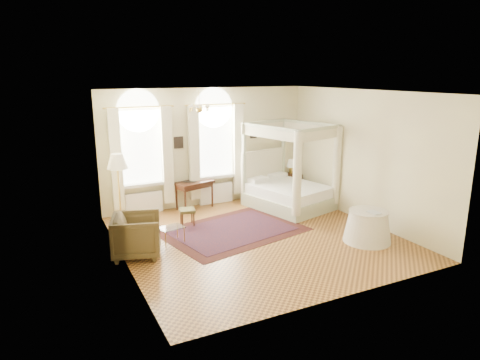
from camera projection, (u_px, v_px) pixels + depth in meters
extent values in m
plane|color=#AF7532|center=(257.00, 238.00, 9.85)|extent=(6.00, 6.00, 0.00)
plane|color=beige|center=(207.00, 147.00, 12.06)|extent=(6.00, 0.00, 6.00)
plane|color=beige|center=(348.00, 204.00, 6.84)|extent=(6.00, 0.00, 6.00)
plane|color=beige|center=(120.00, 183.00, 8.16)|extent=(0.00, 6.00, 6.00)
plane|color=beige|center=(363.00, 156.00, 10.73)|extent=(0.00, 6.00, 6.00)
plane|color=white|center=(259.00, 92.00, 9.04)|extent=(6.00, 6.00, 0.00)
cube|color=white|center=(140.00, 147.00, 11.18)|extent=(1.10, 0.04, 1.90)
cylinder|color=white|center=(138.00, 111.00, 10.95)|extent=(1.10, 0.04, 1.10)
cube|color=white|center=(143.00, 185.00, 11.35)|extent=(1.32, 0.24, 0.08)
cube|color=beige|center=(116.00, 160.00, 10.81)|extent=(0.28, 0.14, 2.60)
cube|color=beige|center=(167.00, 156.00, 11.38)|extent=(0.28, 0.14, 2.60)
cube|color=white|center=(144.00, 203.00, 11.49)|extent=(1.00, 0.12, 0.58)
cube|color=white|center=(214.00, 142.00, 12.08)|extent=(1.10, 0.04, 1.90)
cylinder|color=white|center=(214.00, 108.00, 11.85)|extent=(1.10, 0.04, 1.10)
cube|color=white|center=(216.00, 176.00, 12.24)|extent=(1.32, 0.24, 0.08)
cube|color=beige|center=(194.00, 153.00, 11.71)|extent=(0.28, 0.14, 2.60)
cube|color=beige|center=(238.00, 149.00, 12.28)|extent=(0.28, 0.14, 2.60)
cube|color=white|center=(216.00, 193.00, 12.39)|extent=(1.00, 0.12, 0.58)
cylinder|color=gold|center=(199.00, 99.00, 9.75)|extent=(0.02, 0.02, 0.40)
sphere|color=gold|center=(199.00, 109.00, 9.81)|extent=(0.16, 0.16, 0.16)
sphere|color=beige|center=(208.00, 106.00, 9.88)|extent=(0.07, 0.07, 0.07)
sphere|color=beige|center=(201.00, 105.00, 10.00)|extent=(0.07, 0.07, 0.07)
sphere|color=beige|center=(192.00, 106.00, 9.91)|extent=(0.07, 0.07, 0.07)
sphere|color=beige|center=(190.00, 106.00, 9.69)|extent=(0.07, 0.07, 0.07)
sphere|color=beige|center=(198.00, 107.00, 9.58)|extent=(0.07, 0.07, 0.07)
sphere|color=beige|center=(207.00, 107.00, 9.67)|extent=(0.07, 0.07, 0.07)
cube|color=black|center=(179.00, 142.00, 11.62)|extent=(0.26, 0.03, 0.32)
cube|color=black|center=(253.00, 134.00, 12.58)|extent=(0.22, 0.03, 0.26)
cube|color=#B2B795|center=(288.00, 201.00, 12.04)|extent=(2.20, 2.48, 0.36)
cube|color=white|center=(289.00, 190.00, 11.96)|extent=(2.07, 2.36, 0.28)
cube|color=beige|center=(264.00, 170.00, 12.61)|extent=(1.68, 0.51, 1.21)
cube|color=#B2B795|center=(244.00, 165.00, 12.03)|extent=(0.11, 0.11, 2.32)
cube|color=#B2B795|center=(283.00, 158.00, 13.04)|extent=(0.11, 0.11, 2.32)
cube|color=#B2B795|center=(297.00, 178.00, 10.56)|extent=(0.11, 0.11, 2.32)
cube|color=#B2B795|center=(337.00, 169.00, 11.58)|extent=(0.11, 0.11, 2.32)
cube|color=#B2B795|center=(265.00, 122.00, 12.25)|extent=(1.68, 0.51, 0.08)
cube|color=#B2B795|center=(320.00, 129.00, 10.79)|extent=(1.68, 0.51, 0.08)
cube|color=#B2B795|center=(270.00, 128.00, 11.01)|extent=(0.62, 2.07, 0.08)
cube|color=#B2B795|center=(310.00, 123.00, 12.02)|extent=(0.62, 2.07, 0.08)
cube|color=beige|center=(265.00, 127.00, 12.28)|extent=(1.73, 0.49, 0.28)
cube|color=beige|center=(320.00, 134.00, 10.82)|extent=(1.73, 0.49, 0.28)
cube|color=beige|center=(269.00, 133.00, 11.05)|extent=(0.59, 2.12, 0.28)
cube|color=beige|center=(310.00, 128.00, 12.06)|extent=(0.59, 2.12, 0.28)
cylinder|color=beige|center=(297.00, 174.00, 10.54)|extent=(0.22, 0.22, 2.12)
cylinder|color=beige|center=(337.00, 165.00, 11.55)|extent=(0.22, 0.22, 2.12)
cube|color=#381B0F|center=(292.00, 184.00, 13.27)|extent=(0.51, 0.47, 0.66)
cylinder|color=gold|center=(291.00, 170.00, 13.24)|extent=(0.13, 0.13, 0.21)
cone|color=beige|center=(291.00, 163.00, 13.19)|extent=(0.30, 0.30, 0.23)
cube|color=#381B0F|center=(194.00, 183.00, 11.79)|extent=(1.15, 0.80, 0.06)
cube|color=#381B0F|center=(194.00, 186.00, 11.81)|extent=(1.02, 0.67, 0.10)
cylinder|color=#381B0F|center=(177.00, 197.00, 11.74)|extent=(0.05, 0.05, 0.73)
cylinder|color=#381B0F|center=(203.00, 191.00, 12.33)|extent=(0.05, 0.05, 0.73)
cylinder|color=#381B0F|center=(185.00, 201.00, 11.44)|extent=(0.05, 0.05, 0.73)
cylinder|color=#381B0F|center=(212.00, 194.00, 12.03)|extent=(0.05, 0.05, 0.73)
imported|color=black|center=(190.00, 181.00, 11.72)|extent=(0.43, 0.36, 0.03)
cube|color=#4D4621|center=(187.00, 210.00, 10.56)|extent=(0.43, 0.43, 0.07)
cylinder|color=#381B0F|center=(183.00, 221.00, 10.44)|extent=(0.04, 0.04, 0.35)
cylinder|color=#381B0F|center=(194.00, 220.00, 10.52)|extent=(0.04, 0.04, 0.35)
cylinder|color=#381B0F|center=(181.00, 217.00, 10.70)|extent=(0.04, 0.04, 0.35)
cylinder|color=#381B0F|center=(192.00, 216.00, 10.78)|extent=(0.04, 0.04, 0.35)
imported|color=#46381E|center=(137.00, 235.00, 8.80)|extent=(1.19, 1.17, 0.88)
cube|color=white|center=(171.00, 227.00, 9.48)|extent=(0.61, 0.48, 0.02)
cylinder|color=gold|center=(166.00, 240.00, 9.27)|extent=(0.02, 0.02, 0.36)
cylinder|color=gold|center=(184.00, 235.00, 9.55)|extent=(0.02, 0.02, 0.36)
cylinder|color=gold|center=(159.00, 235.00, 9.50)|extent=(0.02, 0.02, 0.36)
cylinder|color=gold|center=(177.00, 231.00, 9.78)|extent=(0.02, 0.02, 0.36)
cylinder|color=gold|center=(122.00, 229.00, 10.36)|extent=(0.33, 0.33, 0.03)
cylinder|color=gold|center=(120.00, 197.00, 10.16)|extent=(0.04, 0.04, 1.64)
cone|color=beige|center=(117.00, 161.00, 9.95)|extent=(0.48, 0.48, 0.35)
cube|color=#3B140E|center=(233.00, 231.00, 10.28)|extent=(3.62, 2.93, 0.01)
cube|color=black|center=(233.00, 230.00, 10.28)|extent=(3.03, 2.34, 0.01)
cone|color=beige|center=(367.00, 227.00, 9.57)|extent=(1.05, 1.05, 0.68)
cylinder|color=beige|center=(369.00, 212.00, 9.48)|extent=(0.86, 0.86, 0.04)
imported|color=black|center=(370.00, 213.00, 9.27)|extent=(0.21, 0.28, 0.03)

